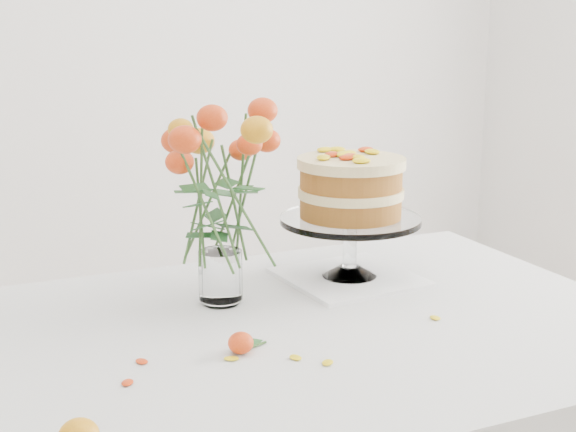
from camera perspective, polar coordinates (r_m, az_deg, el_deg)
name	(u,v)px	position (r m, az deg, el deg)	size (l,w,h in m)	color
table	(274,370)	(1.52, -1.00, -10.87)	(1.43, 0.93, 0.76)	tan
napkin	(349,277)	(1.77, 4.37, -4.37)	(0.27, 0.27, 0.01)	white
cake_stand	(351,194)	(1.72, 4.49, 1.58)	(0.31, 0.31, 0.27)	white
rose_vase	(219,178)	(1.56, -4.96, 2.71)	(0.35, 0.35, 0.44)	white
loose_rose_far	(241,343)	(1.38, -3.37, -9.00)	(0.08, 0.04, 0.04)	red
stray_petal_a	(231,359)	(1.36, -4.05, -10.09)	(0.03, 0.02, 0.00)	yellow
stray_petal_b	(296,358)	(1.37, 0.54, -10.05)	(0.03, 0.02, 0.00)	yellow
stray_petal_c	(328,363)	(1.35, 2.83, -10.38)	(0.03, 0.02, 0.00)	yellow
stray_petal_d	(142,362)	(1.37, -10.36, -10.15)	(0.03, 0.02, 0.00)	yellow
stray_petal_e	(127,383)	(1.30, -11.35, -11.55)	(0.03, 0.02, 0.00)	yellow
stray_petal_f	(435,318)	(1.56, 10.43, -7.15)	(0.03, 0.02, 0.00)	yellow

